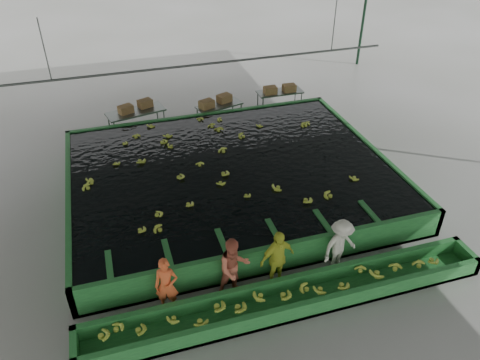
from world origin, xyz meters
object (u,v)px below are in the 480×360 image
object	(u,v)px
flotation_tank	(231,178)
box_stack_right	(280,92)
worker_c	(277,259)
packing_table_right	(279,101)
worker_d	(340,246)
worker_a	(167,285)
packing_table_mid	(219,114)
worker_b	(234,268)
box_stack_mid	(216,105)
box_stack_left	(136,110)
packing_table_left	(137,123)
sorting_trough	(291,298)

from	to	relation	value
flotation_tank	box_stack_right	bearing A→B (deg)	54.24
worker_c	packing_table_right	world-z (taller)	worker_c
worker_d	worker_a	bearing A→B (deg)	165.67
worker_c	packing_table_right	bearing A→B (deg)	55.45
worker_c	packing_table_mid	xyz separation A→B (m)	(0.95, 8.94, -0.40)
flotation_tank	box_stack_right	size ratio (longest dim) A/B	7.29
worker_b	packing_table_mid	world-z (taller)	worker_b
worker_a	box_stack_right	bearing A→B (deg)	70.46
packing_table_right	flotation_tank	bearing A→B (deg)	-125.62
worker_c	worker_d	bearing A→B (deg)	-12.91
worker_b	box_stack_mid	world-z (taller)	worker_b
worker_d	worker_c	bearing A→B (deg)	165.67
worker_a	packing_table_mid	size ratio (longest dim) A/B	0.81
packing_table_right	box_stack_right	distance (m)	0.45
packing_table_mid	box_stack_right	xyz separation A→B (m)	(2.73, 0.37, 0.45)
packing_table_right	box_stack_left	world-z (taller)	box_stack_left
flotation_tank	packing_table_left	size ratio (longest dim) A/B	4.58
worker_c	packing_table_right	size ratio (longest dim) A/B	0.85
worker_a	packing_table_right	distance (m)	11.41
box_stack_left	worker_d	bearing A→B (deg)	-66.22
worker_a	worker_b	xyz separation A→B (m)	(1.62, 0.00, 0.08)
flotation_tank	worker_d	size ratio (longest dim) A/B	6.41
sorting_trough	worker_c	xyz separation A→B (m)	(-0.07, 0.80, 0.57)
worker_d	box_stack_mid	bearing A→B (deg)	81.37
worker_d	box_stack_mid	world-z (taller)	worker_d
box_stack_right	worker_a	bearing A→B (deg)	-124.52
worker_c	worker_d	world-z (taller)	worker_c
worker_a	packing_table_mid	distance (m)	9.67
sorting_trough	box_stack_right	xyz separation A→B (m)	(3.61, 10.11, 0.62)
packing_table_left	sorting_trough	bearing A→B (deg)	-76.19
box_stack_left	box_stack_right	distance (m)	5.99
flotation_tank	worker_a	world-z (taller)	worker_a
worker_b	packing_table_mid	size ratio (longest dim) A/B	0.90
worker_c	box_stack_right	bearing A→B (deg)	55.52
packing_table_left	box_stack_mid	world-z (taller)	box_stack_mid
sorting_trough	worker_d	size ratio (longest dim) A/B	6.41
worker_a	worker_c	distance (m)	2.72
packing_table_mid	sorting_trough	bearing A→B (deg)	-95.15
sorting_trough	packing_table_right	xyz separation A→B (m)	(3.66, 10.21, 0.19)
packing_table_right	box_stack_right	size ratio (longest dim) A/B	1.40
sorting_trough	packing_table_right	world-z (taller)	packing_table_right
worker_b	worker_c	size ratio (longest dim) A/B	1.02
packing_table_mid	box_stack_left	world-z (taller)	box_stack_left
worker_c	packing_table_right	distance (m)	10.13
worker_b	worker_d	bearing A→B (deg)	-5.97
sorting_trough	packing_table_left	bearing A→B (deg)	103.81
worker_b	packing_table_right	bearing A→B (deg)	56.84
worker_a	box_stack_left	world-z (taller)	worker_a
flotation_tank	box_stack_left	size ratio (longest dim) A/B	7.38
worker_b	worker_d	distance (m)	2.81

